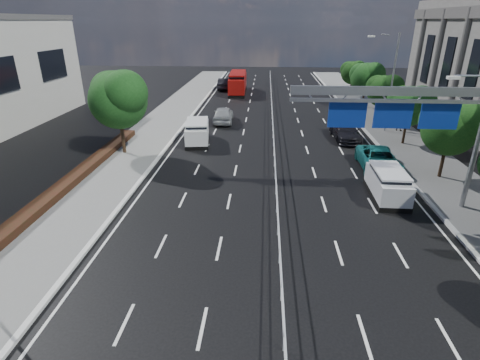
{
  "coord_description": "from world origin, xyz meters",
  "views": [
    {
      "loc": [
        -0.81,
        -9.93,
        9.96
      ],
      "look_at": [
        -1.98,
        7.68,
        2.4
      ],
      "focal_mm": 28.0,
      "sensor_mm": 36.0,
      "label": 1
    }
  ],
  "objects_px": {
    "silver_minivan": "(388,184)",
    "pedestrian_b": "(399,122)",
    "white_minivan": "(197,132)",
    "near_car_dark": "(224,84)",
    "parked_car_dark": "(345,131)",
    "overhead_gantry": "(409,110)",
    "parked_car_teal": "(379,160)",
    "near_car_silver": "(223,114)",
    "red_bus": "(238,82)"
  },
  "relations": [
    {
      "from": "silver_minivan",
      "to": "pedestrian_b",
      "type": "xyz_separation_m",
      "value": [
        5.4,
        14.9,
        0.08
      ]
    },
    {
      "from": "white_minivan",
      "to": "pedestrian_b",
      "type": "relative_size",
      "value": 2.89
    },
    {
      "from": "pedestrian_b",
      "to": "near_car_dark",
      "type": "bearing_deg",
      "value": -14.87
    },
    {
      "from": "parked_car_dark",
      "to": "pedestrian_b",
      "type": "xyz_separation_m",
      "value": [
        5.61,
        2.86,
        0.2
      ]
    },
    {
      "from": "overhead_gantry",
      "to": "pedestrian_b",
      "type": "xyz_separation_m",
      "value": [
        5.37,
        16.12,
        -4.65
      ]
    },
    {
      "from": "silver_minivan",
      "to": "parked_car_teal",
      "type": "height_order",
      "value": "silver_minivan"
    },
    {
      "from": "parked_car_dark",
      "to": "pedestrian_b",
      "type": "distance_m",
      "value": 6.3
    },
    {
      "from": "silver_minivan",
      "to": "parked_car_dark",
      "type": "distance_m",
      "value": 12.04
    },
    {
      "from": "near_car_silver",
      "to": "parked_car_dark",
      "type": "bearing_deg",
      "value": 153.54
    },
    {
      "from": "red_bus",
      "to": "pedestrian_b",
      "type": "bearing_deg",
      "value": -51.38
    },
    {
      "from": "overhead_gantry",
      "to": "parked_car_teal",
      "type": "bearing_deg",
      "value": 83.08
    },
    {
      "from": "near_car_dark",
      "to": "silver_minivan",
      "type": "height_order",
      "value": "silver_minivan"
    },
    {
      "from": "silver_minivan",
      "to": "overhead_gantry",
      "type": "bearing_deg",
      "value": -87.36
    },
    {
      "from": "silver_minivan",
      "to": "parked_car_teal",
      "type": "relative_size",
      "value": 0.8
    },
    {
      "from": "pedestrian_b",
      "to": "parked_car_dark",
      "type": "bearing_deg",
      "value": 62.18
    },
    {
      "from": "white_minivan",
      "to": "pedestrian_b",
      "type": "distance_m",
      "value": 19.35
    },
    {
      "from": "white_minivan",
      "to": "pedestrian_b",
      "type": "bearing_deg",
      "value": 6.71
    },
    {
      "from": "silver_minivan",
      "to": "near_car_dark",
      "type": "bearing_deg",
      "value": 111.57
    },
    {
      "from": "parked_car_teal",
      "to": "parked_car_dark",
      "type": "height_order",
      "value": "parked_car_dark"
    },
    {
      "from": "white_minivan",
      "to": "near_car_silver",
      "type": "xyz_separation_m",
      "value": [
        1.51,
        7.24,
        -0.13
      ]
    },
    {
      "from": "overhead_gantry",
      "to": "parked_car_dark",
      "type": "xyz_separation_m",
      "value": [
        -0.24,
        13.25,
        -4.85
      ]
    },
    {
      "from": "white_minivan",
      "to": "parked_car_teal",
      "type": "xyz_separation_m",
      "value": [
        14.1,
        -5.57,
        -0.2
      ]
    },
    {
      "from": "overhead_gantry",
      "to": "white_minivan",
      "type": "distance_m",
      "value": 18.18
    },
    {
      "from": "white_minivan",
      "to": "red_bus",
      "type": "distance_m",
      "value": 25.11
    },
    {
      "from": "parked_car_dark",
      "to": "overhead_gantry",
      "type": "bearing_deg",
      "value": -91.57
    },
    {
      "from": "white_minivan",
      "to": "pedestrian_b",
      "type": "height_order",
      "value": "white_minivan"
    },
    {
      "from": "overhead_gantry",
      "to": "parked_car_dark",
      "type": "height_order",
      "value": "overhead_gantry"
    },
    {
      "from": "white_minivan",
      "to": "parked_car_teal",
      "type": "bearing_deg",
      "value": -29.0
    },
    {
      "from": "near_car_silver",
      "to": "pedestrian_b",
      "type": "bearing_deg",
      "value": 170.03
    },
    {
      "from": "near_car_silver",
      "to": "parked_car_dark",
      "type": "distance_m",
      "value": 12.82
    },
    {
      "from": "white_minivan",
      "to": "near_car_silver",
      "type": "bearing_deg",
      "value": 70.81
    },
    {
      "from": "parked_car_teal",
      "to": "near_car_silver",
      "type": "bearing_deg",
      "value": 136.18
    },
    {
      "from": "red_bus",
      "to": "parked_car_teal",
      "type": "relative_size",
      "value": 1.81
    },
    {
      "from": "parked_car_teal",
      "to": "parked_car_dark",
      "type": "distance_m",
      "value": 7.5
    },
    {
      "from": "overhead_gantry",
      "to": "pedestrian_b",
      "type": "bearing_deg",
      "value": 71.57
    },
    {
      "from": "white_minivan",
      "to": "near_car_dark",
      "type": "height_order",
      "value": "white_minivan"
    },
    {
      "from": "near_car_silver",
      "to": "white_minivan",
      "type": "bearing_deg",
      "value": 76.55
    },
    {
      "from": "near_car_dark",
      "to": "pedestrian_b",
      "type": "bearing_deg",
      "value": 129.28
    },
    {
      "from": "red_bus",
      "to": "silver_minivan",
      "type": "height_order",
      "value": "red_bus"
    },
    {
      "from": "overhead_gantry",
      "to": "pedestrian_b",
      "type": "distance_m",
      "value": 17.61
    },
    {
      "from": "red_bus",
      "to": "near_car_dark",
      "type": "distance_m",
      "value": 3.61
    },
    {
      "from": "parked_car_dark",
      "to": "parked_car_teal",
      "type": "bearing_deg",
      "value": -85.35
    },
    {
      "from": "near_car_dark",
      "to": "red_bus",
      "type": "bearing_deg",
      "value": 129.53
    },
    {
      "from": "red_bus",
      "to": "silver_minivan",
      "type": "relative_size",
      "value": 2.27
    },
    {
      "from": "near_car_silver",
      "to": "pedestrian_b",
      "type": "distance_m",
      "value": 17.44
    },
    {
      "from": "near_car_dark",
      "to": "parked_car_dark",
      "type": "bearing_deg",
      "value": 117.18
    },
    {
      "from": "pedestrian_b",
      "to": "near_car_silver",
      "type": "bearing_deg",
      "value": 26.87
    },
    {
      "from": "white_minivan",
      "to": "near_car_dark",
      "type": "distance_m",
      "value": 27.75
    },
    {
      "from": "white_minivan",
      "to": "red_bus",
      "type": "bearing_deg",
      "value": 78.58
    },
    {
      "from": "pedestrian_b",
      "to": "red_bus",
      "type": "bearing_deg",
      "value": -14.9
    }
  ]
}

